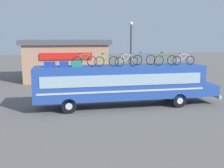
# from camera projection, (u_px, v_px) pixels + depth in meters

# --- Properties ---
(ground_plane) EXTENTS (120.00, 120.00, 0.00)m
(ground_plane) POSITION_uv_depth(u_px,v_px,m) (120.00, 106.00, 19.19)
(ground_plane) COLOR #605E59
(bus) EXTENTS (13.27, 2.64, 2.93)m
(bus) POSITION_uv_depth(u_px,v_px,m) (123.00, 82.00, 18.92)
(bus) COLOR #23479E
(bus) RESTS_ON ground
(luggage_bag_1) EXTENTS (0.76, 0.46, 0.34)m
(luggage_bag_1) POSITION_uv_depth(u_px,v_px,m) (50.00, 64.00, 18.06)
(luggage_bag_1) COLOR #193899
(luggage_bag_1) RESTS_ON bus
(luggage_bag_2) EXTENTS (0.61, 0.50, 0.35)m
(luggage_bag_2) POSITION_uv_depth(u_px,v_px,m) (64.00, 64.00, 18.18)
(luggage_bag_2) COLOR #193899
(luggage_bag_2) RESTS_ON bus
(luggage_bag_3) EXTENTS (0.68, 0.55, 0.41)m
(luggage_bag_3) POSITION_uv_depth(u_px,v_px,m) (76.00, 64.00, 18.13)
(luggage_bag_3) COLOR #1E7F66
(luggage_bag_3) RESTS_ON bus
(rooftop_bicycle_1) EXTENTS (1.72, 0.44, 0.93)m
(rooftop_bicycle_1) POSITION_uv_depth(u_px,v_px,m) (85.00, 61.00, 18.08)
(rooftop_bicycle_1) COLOR black
(rooftop_bicycle_1) RESTS_ON bus
(rooftop_bicycle_2) EXTENTS (1.70, 0.44, 0.92)m
(rooftop_bicycle_2) POSITION_uv_depth(u_px,v_px,m) (107.00, 61.00, 18.19)
(rooftop_bicycle_2) COLOR black
(rooftop_bicycle_2) RESTS_ON bus
(rooftop_bicycle_3) EXTENTS (1.65, 0.44, 0.88)m
(rooftop_bicycle_3) POSITION_uv_depth(u_px,v_px,m) (126.00, 61.00, 18.38)
(rooftop_bicycle_3) COLOR black
(rooftop_bicycle_3) RESTS_ON bus
(rooftop_bicycle_4) EXTENTS (1.73, 0.44, 0.96)m
(rooftop_bicycle_4) POSITION_uv_depth(u_px,v_px,m) (144.00, 59.00, 19.23)
(rooftop_bicycle_4) COLOR black
(rooftop_bicycle_4) RESTS_ON bus
(rooftop_bicycle_5) EXTENTS (1.70, 0.44, 0.94)m
(rooftop_bicycle_5) POSITION_uv_depth(u_px,v_px,m) (165.00, 60.00, 18.89)
(rooftop_bicycle_5) COLOR black
(rooftop_bicycle_5) RESTS_ON bus
(rooftop_bicycle_6) EXTENTS (1.72, 0.44, 0.87)m
(rooftop_bicycle_6) POSITION_uv_depth(u_px,v_px,m) (184.00, 60.00, 19.25)
(rooftop_bicycle_6) COLOR black
(rooftop_bicycle_6) RESTS_ON bus
(roadside_building) EXTENTS (9.88, 6.95, 4.61)m
(roadside_building) POSITION_uv_depth(u_px,v_px,m) (66.00, 59.00, 31.38)
(roadside_building) COLOR tan
(roadside_building) RESTS_ON ground
(street_lamp) EXTENTS (0.33, 0.33, 6.25)m
(street_lamp) POSITION_uv_depth(u_px,v_px,m) (131.00, 51.00, 23.54)
(street_lamp) COLOR #38383D
(street_lamp) RESTS_ON ground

